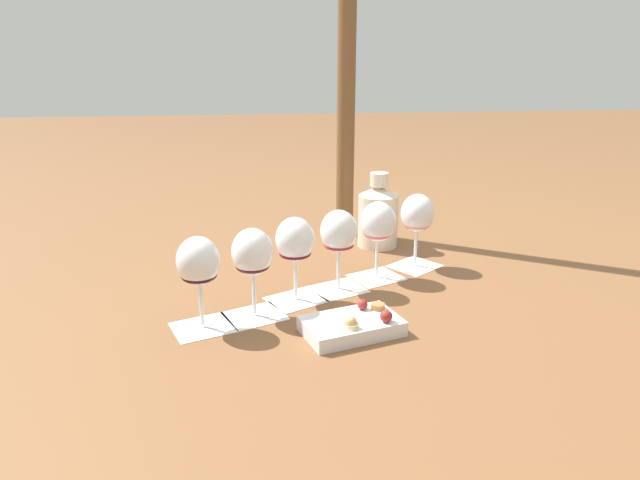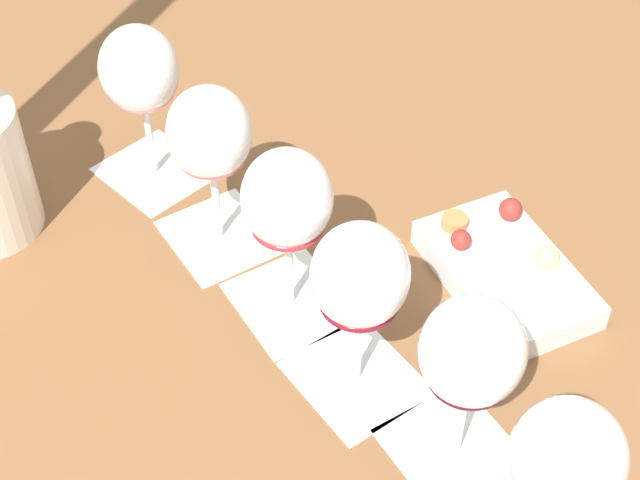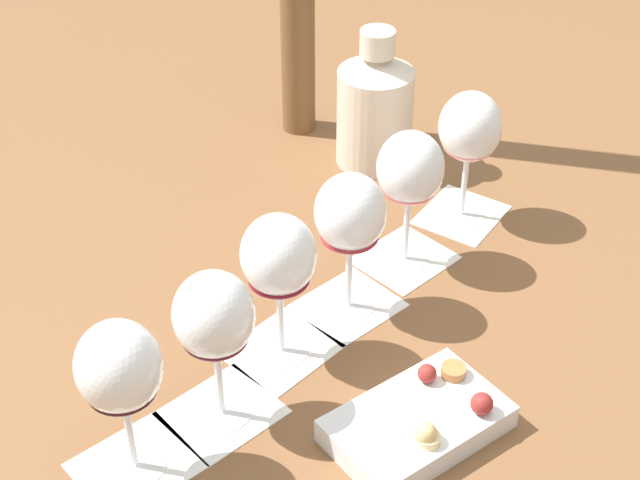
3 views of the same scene
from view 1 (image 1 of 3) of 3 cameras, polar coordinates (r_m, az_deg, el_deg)
name	(u,v)px [view 1 (image 1 of 3)]	position (r m, az deg, el deg)	size (l,w,h in m)	color
ground_plane	(320,295)	(1.24, 0.01, -5.49)	(8.00, 8.00, 0.00)	brown
tasting_card_0	(415,266)	(1.42, 9.44, -2.56)	(0.15, 0.14, 0.00)	white
tasting_card_1	(376,277)	(1.34, 5.64, -3.71)	(0.14, 0.13, 0.00)	white
tasting_card_2	(338,289)	(1.26, 1.83, -4.92)	(0.14, 0.13, 0.00)	white
tasting_card_3	(296,300)	(1.21, -2.44, -5.97)	(0.14, 0.14, 0.00)	white
tasting_card_4	(255,316)	(1.15, -6.54, -7.52)	(0.14, 0.13, 0.00)	white
tasting_card_5	(203,327)	(1.12, -11.63, -8.54)	(0.14, 0.13, 0.00)	white
wine_glass_0	(417,216)	(1.38, 9.71, 2.34)	(0.08, 0.08, 0.18)	white
wine_glass_1	(378,225)	(1.29, 5.81, 1.48)	(0.08, 0.08, 0.18)	white
wine_glass_2	(339,234)	(1.22, 1.89, 0.57)	(0.08, 0.08, 0.18)	white
wine_glass_3	(295,243)	(1.17, -2.52, -0.28)	(0.08, 0.08, 0.18)	white
wine_glass_4	(252,256)	(1.10, -6.77, -1.57)	(0.08, 0.08, 0.18)	white
wine_glass_5	(199,265)	(1.07, -12.05, -2.46)	(0.08, 0.08, 0.18)	white
ceramic_vase	(378,215)	(1.53, 5.83, 2.53)	(0.11, 0.11, 0.20)	beige
snack_dish	(353,325)	(1.07, 3.30, -8.50)	(0.20, 0.15, 0.05)	silver
umbrella_pole	(347,33)	(1.59, 2.72, 19.97)	(0.05, 0.05, 1.10)	brown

